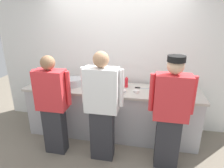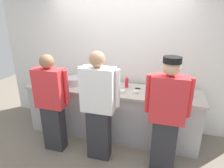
# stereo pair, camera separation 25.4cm
# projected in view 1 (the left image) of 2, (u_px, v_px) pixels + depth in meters

# --- Properties ---
(ground_plane) EXTENTS (9.00, 9.00, 0.00)m
(ground_plane) POSITION_uv_depth(u_px,v_px,m) (107.00, 145.00, 3.40)
(ground_plane) COLOR slate
(wall_back) EXTENTS (4.80, 0.10, 2.85)m
(wall_back) POSITION_uv_depth(u_px,v_px,m) (116.00, 54.00, 3.69)
(wall_back) COLOR white
(wall_back) RESTS_ON ground
(prep_counter) EXTENTS (3.06, 0.70, 0.92)m
(prep_counter) POSITION_uv_depth(u_px,v_px,m) (112.00, 111.00, 3.58)
(prep_counter) COLOR #B2B2B7
(prep_counter) RESTS_ON ground
(chef_near_left) EXTENTS (0.59, 0.24, 1.61)m
(chef_near_left) POSITION_uv_depth(u_px,v_px,m) (53.00, 104.00, 2.99)
(chef_near_left) COLOR #2D2D33
(chef_near_left) RESTS_ON ground
(chef_center) EXTENTS (0.62, 0.24, 1.69)m
(chef_center) POSITION_uv_depth(u_px,v_px,m) (102.00, 106.00, 2.83)
(chef_center) COLOR #2D2D33
(chef_center) RESTS_ON ground
(chef_far_right) EXTENTS (0.60, 0.24, 1.67)m
(chef_far_right) POSITION_uv_depth(u_px,v_px,m) (170.00, 112.00, 2.66)
(chef_far_right) COLOR #2D2D33
(chef_far_right) RESTS_ON ground
(plate_stack_front) EXTENTS (0.22, 0.22, 0.05)m
(plate_stack_front) POSITION_uv_depth(u_px,v_px,m) (58.00, 82.00, 3.69)
(plate_stack_front) COLOR white
(plate_stack_front) RESTS_ON prep_counter
(plate_stack_rear) EXTENTS (0.22, 0.22, 0.06)m
(plate_stack_rear) POSITION_uv_depth(u_px,v_px,m) (185.00, 92.00, 3.19)
(plate_stack_rear) COLOR white
(plate_stack_rear) RESTS_ON prep_counter
(mixing_bowl_steel) EXTENTS (0.34, 0.34, 0.13)m
(mixing_bowl_steel) POSITION_uv_depth(u_px,v_px,m) (73.00, 82.00, 3.56)
(mixing_bowl_steel) COLOR #B7BABF
(mixing_bowl_steel) RESTS_ON prep_counter
(sheet_tray) EXTENTS (0.57, 0.43, 0.02)m
(sheet_tray) POSITION_uv_depth(u_px,v_px,m) (100.00, 87.00, 3.46)
(sheet_tray) COLOR #B7BABF
(sheet_tray) RESTS_ON prep_counter
(squeeze_bottle_primary) EXTENTS (0.06, 0.06, 0.20)m
(squeeze_bottle_primary) POSITION_uv_depth(u_px,v_px,m) (158.00, 90.00, 3.10)
(squeeze_bottle_primary) COLOR orange
(squeeze_bottle_primary) RESTS_ON prep_counter
(squeeze_bottle_secondary) EXTENTS (0.06, 0.06, 0.20)m
(squeeze_bottle_secondary) POSITION_uv_depth(u_px,v_px,m) (126.00, 82.00, 3.45)
(squeeze_bottle_secondary) COLOR red
(squeeze_bottle_secondary) RESTS_ON prep_counter
(ramekin_red_sauce) EXTENTS (0.10, 0.10, 0.04)m
(ramekin_red_sauce) POSITION_uv_depth(u_px,v_px,m) (50.00, 86.00, 3.47)
(ramekin_red_sauce) COLOR white
(ramekin_red_sauce) RESTS_ON prep_counter
(ramekin_yellow_sauce) EXTENTS (0.11, 0.11, 0.04)m
(ramekin_yellow_sauce) POSITION_uv_depth(u_px,v_px,m) (123.00, 91.00, 3.25)
(ramekin_yellow_sauce) COLOR white
(ramekin_yellow_sauce) RESTS_ON prep_counter
(ramekin_orange_sauce) EXTENTS (0.10, 0.10, 0.04)m
(ramekin_orange_sauce) POSITION_uv_depth(u_px,v_px,m) (136.00, 91.00, 3.25)
(ramekin_orange_sauce) COLOR white
(ramekin_orange_sauce) RESTS_ON prep_counter
(deli_cup) EXTENTS (0.09, 0.09, 0.10)m
(deli_cup) POSITION_uv_depth(u_px,v_px,m) (162.00, 89.00, 3.25)
(deli_cup) COLOR white
(deli_cup) RESTS_ON prep_counter
(chefs_knife) EXTENTS (0.27, 0.03, 0.02)m
(chefs_knife) POSITION_uv_depth(u_px,v_px,m) (142.00, 88.00, 3.42)
(chefs_knife) COLOR #B7BABF
(chefs_knife) RESTS_ON prep_counter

